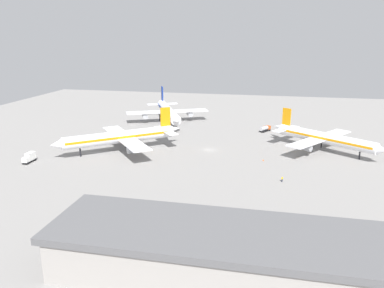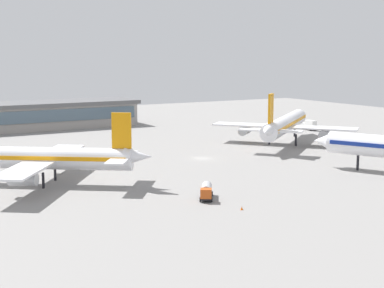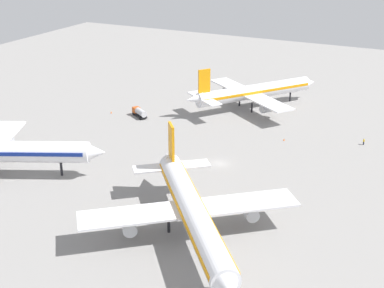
% 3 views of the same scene
% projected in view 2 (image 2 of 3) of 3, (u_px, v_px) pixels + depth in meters
% --- Properties ---
extents(ground, '(288.00, 288.00, 0.00)m').
position_uv_depth(ground, '(203.00, 159.00, 141.42)').
color(ground, gray).
extents(terminal_building, '(67.85, 19.45, 8.95)m').
position_uv_depth(terminal_building, '(38.00, 115.00, 198.30)').
color(terminal_building, '#9E9993').
rests_on(terminal_building, ground).
extents(airplane_at_gate, '(39.65, 33.55, 14.09)m').
position_uv_depth(airplane_at_gate, '(36.00, 158.00, 113.02)').
color(airplane_at_gate, white).
rests_on(airplane_at_gate, ground).
extents(airplane_distant, '(41.54, 36.68, 15.23)m').
position_uv_depth(airplane_distant, '(285.00, 124.00, 163.96)').
color(airplane_distant, white).
rests_on(airplane_distant, ground).
extents(catering_truck, '(2.26, 5.62, 3.30)m').
position_uv_depth(catering_truck, '(309.00, 125.00, 193.79)').
color(catering_truck, black).
rests_on(catering_truck, ground).
extents(fuel_truck, '(5.04, 6.31, 2.50)m').
position_uv_depth(fuel_truck, '(206.00, 191.00, 102.05)').
color(fuel_truck, black).
rests_on(fuel_truck, ground).
extents(ground_crew_worker, '(0.54, 0.54, 1.67)m').
position_uv_depth(ground_crew_worker, '(57.00, 148.00, 151.93)').
color(ground_crew_worker, '#1E2338').
rests_on(ground_crew_worker, ground).
extents(safety_cone_near_gate, '(0.44, 0.44, 0.60)m').
position_uv_depth(safety_cone_near_gate, '(242.00, 208.00, 94.84)').
color(safety_cone_near_gate, '#EA590C').
rests_on(safety_cone_near_gate, ground).
extents(safety_cone_mid_apron, '(0.44, 0.44, 0.60)m').
position_uv_depth(safety_cone_mid_apron, '(108.00, 159.00, 138.83)').
color(safety_cone_mid_apron, '#EA590C').
rests_on(safety_cone_mid_apron, ground).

